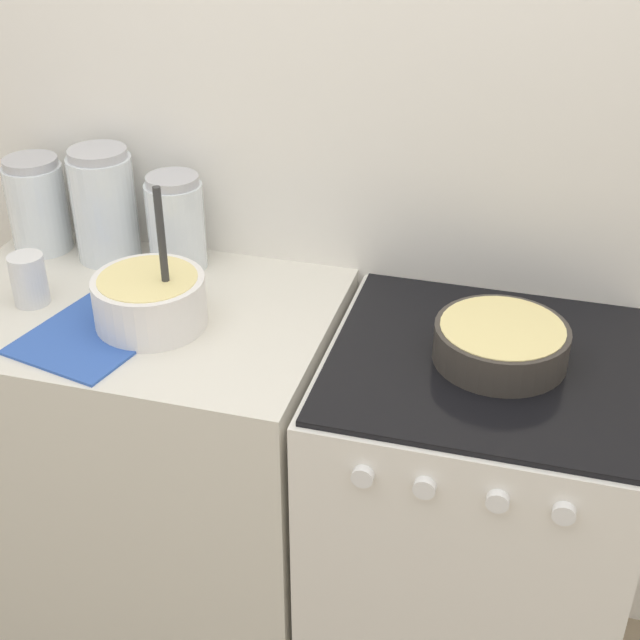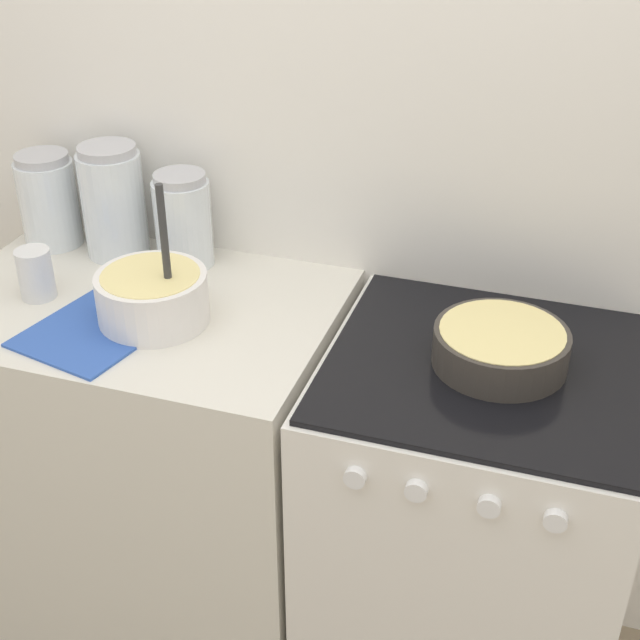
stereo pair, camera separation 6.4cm
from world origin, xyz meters
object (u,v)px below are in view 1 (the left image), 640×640
object	(u,v)px
mixing_bowl	(150,298)
baking_pan	(501,342)
storage_jar_middle	(105,212)
tin_can	(29,280)
stove	(466,536)
storage_jar_right	(177,229)
storage_jar_left	(38,211)

from	to	relation	value
mixing_bowl	baking_pan	xyz separation A→B (m)	(0.71, 0.06, -0.02)
storage_jar_middle	tin_can	bearing A→B (deg)	-103.74
stove	tin_can	size ratio (longest dim) A/B	8.34
baking_pan	storage_jar_right	world-z (taller)	storage_jar_right
stove	baking_pan	world-z (taller)	baking_pan
baking_pan	stove	bearing A→B (deg)	-166.07
mixing_bowl	storage_jar_left	world-z (taller)	mixing_bowl
stove	tin_can	xyz separation A→B (m)	(-0.97, -0.04, 0.53)
baking_pan	storage_jar_middle	size ratio (longest dim) A/B	0.97
stove	storage_jar_right	distance (m)	0.95
baking_pan	tin_can	bearing A→B (deg)	-177.42
storage_jar_middle	tin_can	size ratio (longest dim) A/B	2.37
storage_jar_middle	storage_jar_right	bearing A→B (deg)	0.00
storage_jar_left	tin_can	world-z (taller)	storage_jar_left
mixing_bowl	storage_jar_middle	bearing A→B (deg)	131.25
mixing_bowl	storage_jar_right	size ratio (longest dim) A/B	1.40
tin_can	storage_jar_left	bearing A→B (deg)	115.33
storage_jar_left	tin_can	xyz separation A→B (m)	(0.12, -0.25, -0.04)
mixing_bowl	storage_jar_left	size ratio (longest dim) A/B	1.36
baking_pan	storage_jar_right	size ratio (longest dim) A/B	1.17
storage_jar_middle	stove	bearing A→B (deg)	-12.81
tin_can	storage_jar_middle	bearing A→B (deg)	76.26
mixing_bowl	baking_pan	size ratio (longest dim) A/B	1.19
storage_jar_middle	storage_jar_right	world-z (taller)	storage_jar_middle
stove	baking_pan	size ratio (longest dim) A/B	3.61
stove	storage_jar_right	xyz separation A→B (m)	(-0.74, 0.21, 0.56)
stove	storage_jar_left	xyz separation A→B (m)	(-1.09, 0.21, 0.57)
mixing_bowl	baking_pan	world-z (taller)	mixing_bowl
stove	tin_can	world-z (taller)	tin_can
stove	mixing_bowl	world-z (taller)	mixing_bowl
mixing_bowl	baking_pan	bearing A→B (deg)	4.69
mixing_bowl	tin_can	size ratio (longest dim) A/B	2.75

